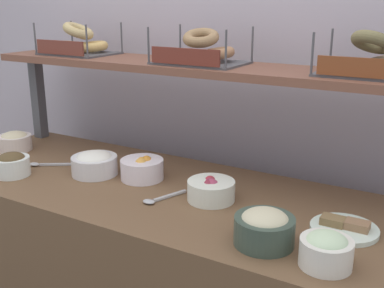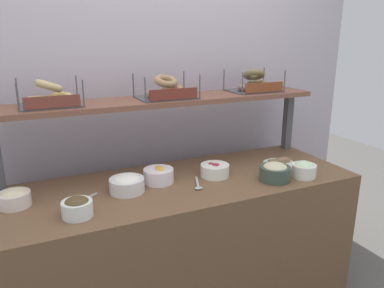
# 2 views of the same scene
# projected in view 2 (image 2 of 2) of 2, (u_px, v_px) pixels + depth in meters

# --- Properties ---
(back_wall) EXTENTS (3.16, 0.06, 2.40)m
(back_wall) POSITION_uv_depth(u_px,v_px,m) (150.00, 104.00, 2.46)
(back_wall) COLOR #B6ABB9
(back_wall) RESTS_ON ground_plane
(deli_counter) EXTENTS (1.96, 0.70, 0.85)m
(deli_counter) POSITION_uv_depth(u_px,v_px,m) (184.00, 248.00, 2.20)
(deli_counter) COLOR brown
(deli_counter) RESTS_ON ground_plane
(shelf_riser_right) EXTENTS (0.05, 0.05, 0.40)m
(shelf_riser_right) POSITION_uv_depth(u_px,v_px,m) (288.00, 121.00, 2.62)
(shelf_riser_right) COLOR #4C4C51
(shelf_riser_right) RESTS_ON deli_counter
(upper_shelf) EXTENTS (1.92, 0.32, 0.03)m
(upper_shelf) POSITION_uv_depth(u_px,v_px,m) (165.00, 100.00, 2.19)
(upper_shelf) COLOR brown
(upper_shelf) RESTS_ON shelf_riser_left
(bowl_chocolate_spread) EXTENTS (0.14, 0.14, 0.09)m
(bowl_chocolate_spread) POSITION_uv_depth(u_px,v_px,m) (77.00, 207.00, 1.67)
(bowl_chocolate_spread) COLOR white
(bowl_chocolate_spread) RESTS_ON deli_counter
(bowl_potato_salad) EXTENTS (0.15, 0.15, 0.09)m
(bowl_potato_salad) POSITION_uv_depth(u_px,v_px,m) (14.00, 198.00, 1.77)
(bowl_potato_salad) COLOR silver
(bowl_potato_salad) RESTS_ON deli_counter
(bowl_beet_salad) EXTENTS (0.17, 0.17, 0.08)m
(bowl_beet_salad) POSITION_uv_depth(u_px,v_px,m) (215.00, 170.00, 2.14)
(bowl_beet_salad) COLOR white
(bowl_beet_salad) RESTS_ON deli_counter
(bowl_scallion_spread) EXTENTS (0.14, 0.14, 0.10)m
(bowl_scallion_spread) POSITION_uv_depth(u_px,v_px,m) (304.00, 169.00, 2.13)
(bowl_scallion_spread) COLOR white
(bowl_scallion_spread) RESTS_ON deli_counter
(bowl_fruit_salad) EXTENTS (0.17, 0.17, 0.09)m
(bowl_fruit_salad) POSITION_uv_depth(u_px,v_px,m) (159.00, 175.00, 2.05)
(bowl_fruit_salad) COLOR white
(bowl_fruit_salad) RESTS_ON deli_counter
(bowl_tuna_salad) EXTENTS (0.17, 0.17, 0.10)m
(bowl_tuna_salad) POSITION_uv_depth(u_px,v_px,m) (275.00, 172.00, 2.08)
(bowl_tuna_salad) COLOR #3B4C40
(bowl_tuna_salad) RESTS_ON deli_counter
(bowl_cream_cheese) EXTENTS (0.18, 0.18, 0.09)m
(bowl_cream_cheese) POSITION_uv_depth(u_px,v_px,m) (127.00, 184.00, 1.93)
(bowl_cream_cheese) COLOR silver
(bowl_cream_cheese) RESTS_ON deli_counter
(serving_plate_white) EXTENTS (0.20, 0.20, 0.04)m
(serving_plate_white) POSITION_uv_depth(u_px,v_px,m) (279.00, 163.00, 2.33)
(serving_plate_white) COLOR white
(serving_plate_white) RESTS_ON deli_counter
(serving_spoon_near_plate) EXTENTS (0.08, 0.17, 0.01)m
(serving_spoon_near_plate) POSITION_uv_depth(u_px,v_px,m) (198.00, 185.00, 2.01)
(serving_spoon_near_plate) COLOR #B7B7BC
(serving_spoon_near_plate) RESTS_ON deli_counter
(serving_spoon_by_edge) EXTENTS (0.16, 0.11, 0.01)m
(serving_spoon_by_edge) POSITION_uv_depth(u_px,v_px,m) (79.00, 202.00, 1.81)
(serving_spoon_by_edge) COLOR #B7B7BC
(serving_spoon_by_edge) RESTS_ON deli_counter
(bagel_basket_plain) EXTENTS (0.32, 0.26, 0.15)m
(bagel_basket_plain) POSITION_uv_depth(u_px,v_px,m) (50.00, 97.00, 1.93)
(bagel_basket_plain) COLOR #4C4C51
(bagel_basket_plain) RESTS_ON upper_shelf
(bagel_basket_everything) EXTENTS (0.34, 0.25, 0.14)m
(bagel_basket_everything) POSITION_uv_depth(u_px,v_px,m) (166.00, 90.00, 2.17)
(bagel_basket_everything) COLOR #4C4C51
(bagel_basket_everything) RESTS_ON upper_shelf
(bagel_basket_poppy) EXTENTS (0.33, 0.26, 0.16)m
(bagel_basket_poppy) POSITION_uv_depth(u_px,v_px,m) (254.00, 84.00, 2.43)
(bagel_basket_poppy) COLOR #4C4C51
(bagel_basket_poppy) RESTS_ON upper_shelf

